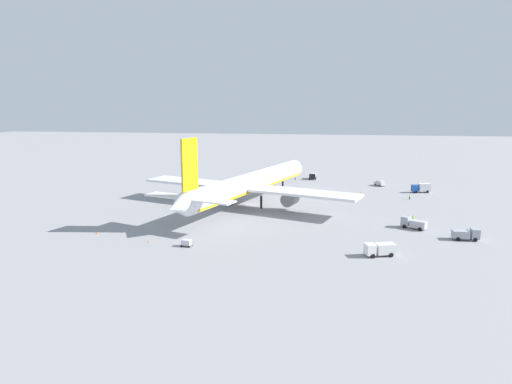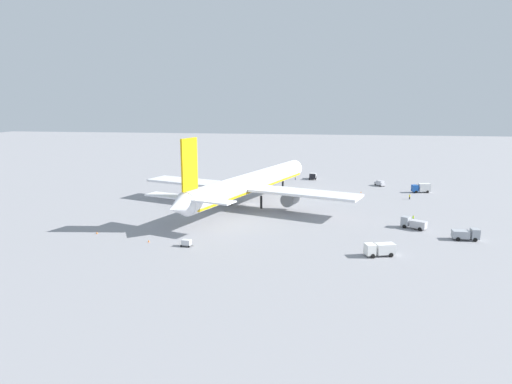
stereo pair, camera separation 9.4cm
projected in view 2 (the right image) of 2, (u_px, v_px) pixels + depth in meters
ground_plane at (251, 204)px, 137.49m from camera, size 600.00×600.00×0.00m
airliner at (249, 184)px, 134.96m from camera, size 74.94×66.93×22.27m
service_truck_0 at (413, 223)px, 111.10m from camera, size 4.81×6.18×2.72m
service_truck_1 at (313, 176)px, 181.86m from camera, size 5.30×2.94×2.40m
service_truck_2 at (466, 234)px, 102.00m from camera, size 2.71×5.69×2.68m
service_truck_3 at (380, 249)px, 91.42m from camera, size 4.07×6.49×2.61m
service_truck_4 at (421, 188)px, 154.93m from camera, size 3.27×6.46×3.14m
service_van at (380, 183)px, 167.47m from camera, size 4.57×3.81×1.97m
baggage_cart_0 at (186, 243)px, 97.59m from camera, size 1.81×3.00×1.48m
ground_worker_0 at (410, 197)px, 144.40m from camera, size 0.53×0.53×1.65m
ground_worker_1 at (413, 218)px, 117.83m from camera, size 0.52×0.52×1.64m
ground_worker_2 at (295, 178)px, 180.16m from camera, size 0.55×0.55×1.77m
ground_worker_3 at (280, 179)px, 177.68m from camera, size 0.43×0.43×1.73m
traffic_cone_0 at (149, 241)px, 100.62m from camera, size 0.36×0.36×0.55m
traffic_cone_1 at (213, 181)px, 175.80m from camera, size 0.36×0.36×0.55m
traffic_cone_2 at (190, 182)px, 173.90m from camera, size 0.36×0.36×0.55m
traffic_cone_3 at (361, 192)px, 154.70m from camera, size 0.36×0.36×0.55m
traffic_cone_4 at (97, 233)px, 106.95m from camera, size 0.36×0.36×0.55m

